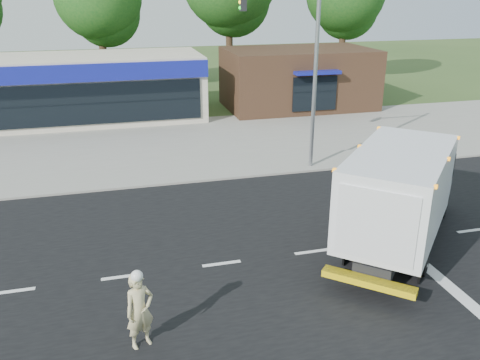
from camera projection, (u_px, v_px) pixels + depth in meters
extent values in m
plane|color=#385123|center=(312.00, 252.00, 16.33)|extent=(120.00, 120.00, 0.00)
cube|color=black|center=(312.00, 252.00, 16.33)|extent=(60.00, 14.00, 0.02)
cube|color=gray|center=(246.00, 168.00, 23.72)|extent=(60.00, 2.40, 0.12)
cube|color=gray|center=(219.00, 136.00, 28.97)|extent=(60.00, 9.00, 0.02)
cube|color=silver|center=(13.00, 291.00, 14.20)|extent=(1.20, 0.15, 0.01)
cube|color=silver|center=(122.00, 277.00, 14.91)|extent=(1.20, 0.15, 0.01)
cube|color=silver|center=(222.00, 264.00, 15.61)|extent=(1.20, 0.15, 0.01)
cube|color=silver|center=(312.00, 252.00, 16.32)|extent=(1.20, 0.15, 0.01)
cube|color=silver|center=(396.00, 240.00, 17.03)|extent=(1.20, 0.15, 0.01)
cube|color=silver|center=(473.00, 230.00, 17.74)|extent=(1.20, 0.15, 0.01)
cube|color=silver|center=(452.00, 289.00, 14.32)|extent=(0.40, 7.00, 0.01)
cube|color=black|center=(393.00, 234.00, 15.91)|extent=(4.34, 4.59, 0.37)
cube|color=white|center=(418.00, 171.00, 18.67)|extent=(3.09, 3.08, 2.21)
cube|color=black|center=(423.00, 158.00, 19.42)|extent=(1.58, 1.47, 0.95)
cube|color=white|center=(398.00, 190.00, 15.38)|extent=(5.43, 5.59, 2.48)
cube|color=silver|center=(376.00, 226.00, 13.21)|extent=(1.59, 1.47, 2.00)
cube|color=yellow|center=(368.00, 282.00, 13.62)|extent=(2.11, 1.98, 0.19)
cube|color=orange|center=(402.00, 152.00, 14.95)|extent=(5.32, 5.46, 0.08)
cylinder|color=black|center=(387.00, 194.00, 19.55)|extent=(0.92, 0.96, 1.01)
cylinder|color=black|center=(442.00, 204.00, 18.68)|extent=(0.92, 0.96, 1.01)
cylinder|color=black|center=(352.00, 243.00, 15.84)|extent=(0.92, 0.96, 1.01)
cylinder|color=black|center=(422.00, 259.00, 14.92)|extent=(0.92, 0.96, 1.01)
imported|color=#C9BA86|center=(140.00, 311.00, 11.77)|extent=(0.82, 0.70, 1.92)
sphere|color=white|center=(137.00, 276.00, 11.43)|extent=(0.28, 0.28, 0.28)
cube|color=#BDB39C|center=(57.00, 89.00, 31.56)|extent=(18.00, 6.00, 4.00)
cube|color=navy|center=(49.00, 74.00, 28.30)|extent=(18.00, 0.30, 1.00)
cube|color=black|center=(53.00, 106.00, 28.95)|extent=(17.00, 0.12, 2.40)
cube|color=#382316|center=(298.00, 78.00, 35.34)|extent=(10.00, 6.00, 4.00)
cube|color=navy|center=(316.00, 72.00, 32.21)|extent=(3.00, 1.20, 0.20)
cube|color=black|center=(315.00, 94.00, 32.76)|extent=(3.00, 0.12, 2.20)
cylinder|color=gray|center=(315.00, 83.00, 22.47)|extent=(0.18, 0.18, 8.00)
cube|color=black|center=(243.00, 2.00, 20.48)|extent=(0.25, 0.25, 0.70)
cylinder|color=#332114|center=(103.00, 50.00, 38.99)|extent=(0.56, 0.56, 6.86)
sphere|color=#154B18|center=(106.00, 13.00, 38.61)|extent=(5.10, 5.10, 5.10)
cylinder|color=#332114|center=(229.00, 40.00, 41.17)|extent=(0.56, 0.56, 7.84)
sphere|color=#154B18|center=(234.00, 0.00, 40.66)|extent=(5.82, 5.82, 5.82)
cylinder|color=#332114|center=(342.00, 42.00, 43.68)|extent=(0.56, 0.56, 7.00)
sphere|color=#154B18|center=(347.00, 9.00, 43.28)|extent=(5.20, 5.20, 5.20)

